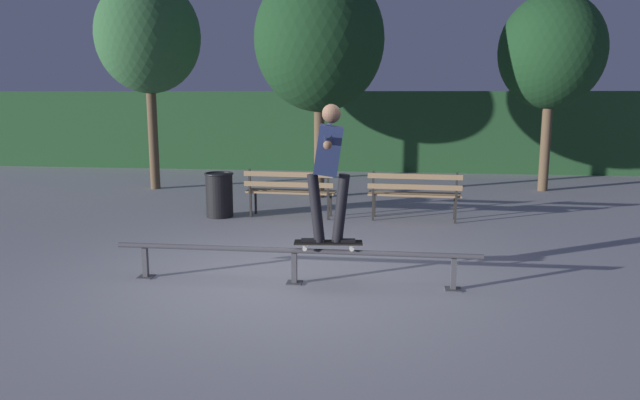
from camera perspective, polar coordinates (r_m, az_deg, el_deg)
The scene contains 11 objects.
ground_plane at distance 7.05m, azimuth -2.32°, elevation -7.74°, with size 90.00×90.00×0.00m, color #99999E.
hedge_backdrop at distance 17.40m, azimuth 3.59°, elevation 6.72°, with size 24.00×1.20×2.27m, color #234C28.
grind_rail at distance 6.84m, azimuth -2.51°, elevation -5.42°, with size 4.27×0.18×0.42m.
skateboard at distance 6.74m, azimuth 0.81°, elevation -4.18°, with size 0.80×0.28×0.09m.
skateboarder at distance 6.57m, azimuth 0.85°, elevation 3.75°, with size 0.63×1.40×1.56m.
park_bench_leftmost at distance 10.45m, azimuth -2.94°, elevation 1.16°, with size 1.62×0.48×0.88m.
park_bench_left_center at distance 10.30m, azimuth 9.13°, elevation 0.91°, with size 1.62×0.48×0.88m.
tree_behind_benches at distance 12.52m, azimuth -0.07°, elevation 15.22°, with size 2.68×2.68×4.76m.
tree_far_left at distance 14.25m, azimuth -16.30°, elevation 14.96°, with size 2.33×2.33×4.76m.
tree_far_right at distance 14.34m, azimuth 21.52°, elevation 13.22°, with size 2.31×2.31×4.39m.
trash_can at distance 10.70m, azimuth -9.72°, elevation 0.56°, with size 0.52×0.52×0.80m.
Camera 1 is at (1.13, -6.62, 2.16)m, focal length 33.04 mm.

